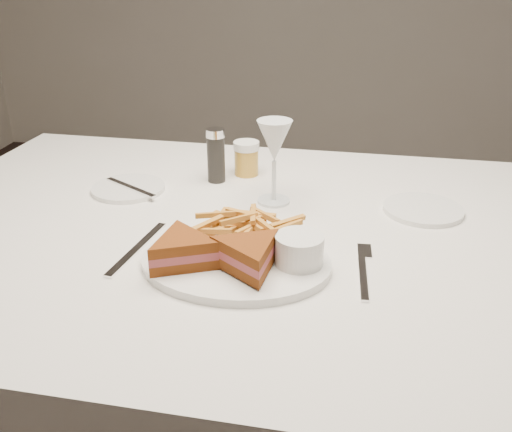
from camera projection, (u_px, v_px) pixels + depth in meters
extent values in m
cube|color=silver|center=(259.00, 383.00, 1.24)|extent=(1.52, 1.06, 0.75)
imported|color=#4B362E|center=(285.00, 231.00, 2.08)|extent=(0.69, 0.66, 0.60)
ellipsoid|color=white|center=(236.00, 262.00, 0.95)|extent=(0.33, 0.27, 0.01)
cube|color=silver|center=(137.00, 248.00, 1.01)|extent=(0.05, 0.20, 0.00)
cylinder|color=white|center=(128.00, 188.00, 1.26)|extent=(0.16, 0.16, 0.01)
cylinder|color=white|center=(423.00, 209.00, 1.15)|extent=(0.16, 0.16, 0.01)
cylinder|color=black|center=(216.00, 156.00, 1.28)|extent=(0.04, 0.04, 0.12)
cylinder|color=gold|center=(246.00, 158.00, 1.33)|extent=(0.06, 0.06, 0.08)
cube|color=#456523|center=(199.00, 232.00, 1.03)|extent=(0.06, 0.04, 0.01)
cube|color=#456523|center=(183.00, 235.00, 1.02)|extent=(0.05, 0.05, 0.01)
cylinder|color=white|center=(299.00, 250.00, 0.92)|extent=(0.08, 0.08, 0.05)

